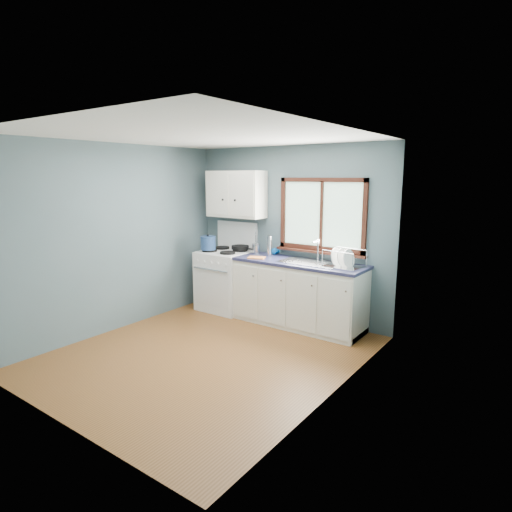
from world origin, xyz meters
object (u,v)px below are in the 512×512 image
Objects in this scene: base_cabinets at (298,297)px; skillet at (240,247)px; gas_range at (226,279)px; thermos at (269,246)px; stockpot at (208,243)px; utensil_crock at (256,248)px; dish_rack at (343,262)px; sink at (311,267)px.

base_cabinets is 4.42× the size of skillet.
gas_range reaches higher than thermos.
skillet is 0.50m from stockpot.
utensil_crock is 1.50m from dish_rack.
thermos is 0.57× the size of dish_rack.
dish_rack is at bearing -0.85° from sink.
base_cabinets is 6.39× the size of thermos.
stockpot is at bearing -173.43° from sink.
gas_range is 0.71m from utensil_crock.
stockpot is 0.98m from thermos.
thermos reaches higher than stockpot.
skillet is 1.65× the size of stockpot.
sink reaches higher than skillet.
thermos reaches higher than base_cabinets.
sink reaches higher than stockpot.
utensil_crock reaches higher than skillet.
thermos is at bearing 171.50° from sink.
utensil_crock is at bearing -178.47° from dish_rack.
dish_rack is at bearing -6.17° from utensil_crock.
utensil_crock reaches higher than sink.
dish_rack reaches higher than base_cabinets.
utensil_crock is 1.32× the size of thermos.
skillet is 0.82× the size of dish_rack.
base_cabinets is 0.87m from dish_rack.
dish_rack is (0.66, -0.01, 0.57)m from base_cabinets.
utensil_crock is at bearing 12.07° from skillet.
stockpot is 0.87× the size of thermos.
base_cabinets is 2.20× the size of sink.
sink is 1.70m from stockpot.
utensil_crock is at bearing 169.57° from base_cabinets.
skillet is at bearing 174.40° from sink.
thermos is (0.27, -0.04, 0.07)m from utensil_crock.
sink is at bearing -173.15° from dish_rack.
stockpot is 0.66× the size of utensil_crock.
utensil_crock is 0.75× the size of dish_rack.
sink reaches higher than dish_rack.
thermos is (0.55, -0.02, 0.08)m from skillet.
stockpot is at bearing -161.78° from thermos.
base_cabinets is (1.31, 0.02, -0.08)m from gas_range.
base_cabinets is at bearing -10.43° from utensil_crock.
thermos is at bearing 168.91° from base_cabinets.
stockpot reaches higher than base_cabinets.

